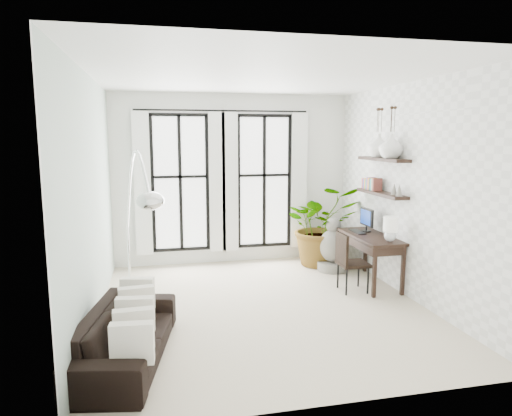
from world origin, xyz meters
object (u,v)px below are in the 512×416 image
object	(u,v)px
plant	(321,225)
arc_lamp	(136,187)
desk_chair	(348,258)
buddha	(333,248)
sofa	(127,335)
desk	(371,240)

from	to	relation	value
plant	arc_lamp	bearing A→B (deg)	-150.59
desk_chair	arc_lamp	bearing A→B (deg)	-173.46
plant	arc_lamp	world-z (taller)	arc_lamp
plant	buddha	bearing A→B (deg)	-80.21
desk_chair	buddha	size ratio (longest dim) A/B	0.95
plant	desk_chair	world-z (taller)	plant
sofa	desk_chair	xyz separation A→B (m)	(3.25, 1.58, 0.24)
plant	buddha	xyz separation A→B (m)	(0.07, -0.41, -0.35)
desk	arc_lamp	size ratio (longest dim) A/B	0.50
desk_chair	buddha	distance (m)	1.14
sofa	desk	bearing A→B (deg)	-53.47
arc_lamp	plant	bearing A→B (deg)	29.41
plant	arc_lamp	size ratio (longest dim) A/B	0.55
arc_lamp	desk_chair	bearing A→B (deg)	5.67
desk_chair	arc_lamp	xyz separation A→B (m)	(-3.15, -0.31, 1.23)
sofa	plant	size ratio (longest dim) A/B	1.29
desk_chair	arc_lamp	size ratio (longest dim) A/B	0.34
plant	arc_lamp	distance (m)	3.89
desk_chair	desk	bearing A→B (deg)	25.53
desk	desk_chair	xyz separation A→B (m)	(-0.49, -0.23, -0.23)
arc_lamp	buddha	bearing A→B (deg)	23.19
desk	plant	bearing A→B (deg)	105.71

